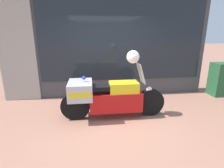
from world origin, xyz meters
TOP-DOWN VIEW (x-y plane):
  - ground_plane at (0.00, 0.00)m, footprint 60.00×60.00m
  - shop_building at (-0.45, 2.00)m, footprint 6.32×0.55m
  - window_display at (0.44, 2.03)m, footprint 4.84×0.30m
  - paramedic_motorcycle at (-0.22, 0.28)m, footprint 2.49×0.75m
  - utility_cabinet at (3.76, 1.41)m, footprint 0.85×0.50m
  - white_helmet at (0.39, 0.27)m, footprint 0.29×0.29m

SIDE VIEW (x-z plane):
  - ground_plane at x=0.00m, z-range 0.00..0.00m
  - window_display at x=0.44m, z-range -0.54..1.51m
  - utility_cabinet at x=3.76m, z-range 0.00..1.07m
  - paramedic_motorcycle at x=-0.22m, z-range -0.12..1.20m
  - white_helmet at x=0.39m, z-range 1.31..1.61m
  - shop_building at x=-0.45m, z-range 0.01..4.07m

